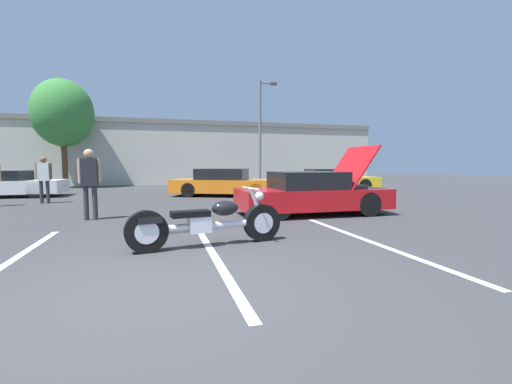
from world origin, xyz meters
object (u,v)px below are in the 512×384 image
show_car_hood_open (313,194)px  spectator_near_motorcycle (44,176)px  motorcycle (208,223)px  parked_car_mid_left_row (4,184)px  spectator_by_show_car (90,178)px  tree_background (63,113)px  parked_car_mid_right_row (226,183)px  parked_car_right_row (331,181)px  light_pole (261,128)px

show_car_hood_open → spectator_near_motorcycle: bearing=148.1°
motorcycle → parked_car_mid_left_row: size_ratio=0.59×
spectator_near_motorcycle → spectator_by_show_car: size_ratio=0.94×
tree_background → show_car_hood_open: (9.40, -13.92, -3.77)m
show_car_hood_open → motorcycle: bearing=-138.1°
parked_car_mid_right_row → parked_car_mid_left_row: size_ratio=1.11×
spectator_by_show_car → parked_car_right_row: bearing=32.9°
show_car_hood_open → spectator_by_show_car: size_ratio=2.33×
tree_background → spectator_by_show_car: (3.71, -13.30, -3.30)m
parked_car_mid_left_row → show_car_hood_open: bearing=-36.3°
parked_car_right_row → spectator_by_show_car: spectator_by_show_car is taller
parked_car_right_row → spectator_by_show_car: 11.92m
parked_car_mid_right_row → parked_car_mid_left_row: parked_car_mid_right_row is taller
tree_background → spectator_near_motorcycle: tree_background is taller
parked_car_mid_right_row → spectator_by_show_car: 7.09m
tree_background → show_car_hood_open: size_ratio=1.55×
parked_car_mid_right_row → spectator_near_motorcycle: 6.78m
light_pole → motorcycle: 17.04m
show_car_hood_open → parked_car_right_row: size_ratio=0.87×
motorcycle → parked_car_mid_left_row: (-7.05, 10.99, 0.14)m
light_pole → parked_car_right_row: light_pole is taller
spectator_by_show_car → light_pole: bearing=56.7°
parked_car_mid_right_row → spectator_by_show_car: (-4.42, -5.52, 0.48)m
show_car_hood_open → parked_car_right_row: 8.30m
light_pole → parked_car_mid_right_row: light_pole is taller
tree_background → motorcycle: size_ratio=2.39×
light_pole → show_car_hood_open: size_ratio=1.65×
parked_car_right_row → spectator_by_show_car: bearing=-140.8°
tree_background → show_car_hood_open: bearing=-56.0°
parked_car_mid_left_row → parked_car_mid_right_row: bearing=-10.3°
spectator_near_motorcycle → spectator_by_show_car: (2.26, -4.39, 0.07)m
show_car_hood_open → parked_car_mid_right_row: (-1.27, 6.14, -0.01)m
motorcycle → spectator_near_motorcycle: size_ratio=1.61×
parked_car_mid_left_row → spectator_by_show_car: spectator_by_show_car is taller
spectator_near_motorcycle → parked_car_mid_right_row: bearing=9.7°
motorcycle → parked_car_right_row: parked_car_right_row is taller
motorcycle → spectator_by_show_car: 4.32m
tree_background → motorcycle: bearing=-70.0°
tree_background → spectator_by_show_car: 14.20m
tree_background → parked_car_right_row: size_ratio=1.35×
parked_car_mid_right_row → parked_car_right_row: (5.58, 0.95, -0.00)m
show_car_hood_open → parked_car_mid_left_row: size_ratio=0.90×
motorcycle → parked_car_right_row: 12.56m
tree_background → parked_car_right_row: bearing=-26.5°
motorcycle → parked_car_mid_right_row: bearing=68.5°
light_pole → show_car_hood_open: light_pole is taller
show_car_hood_open → tree_background: bearing=124.3°
tree_background → motorcycle: tree_background is taller
motorcycle → show_car_hood_open: bearing=32.6°
motorcycle → show_car_hood_open: size_ratio=0.65×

